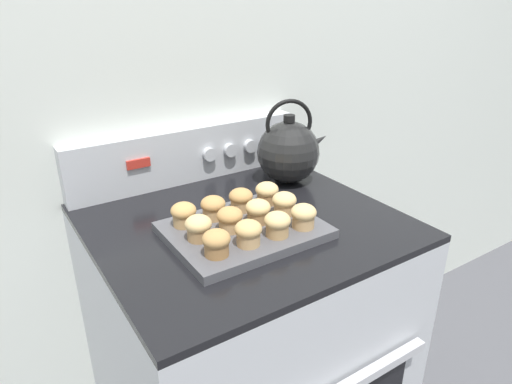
{
  "coord_description": "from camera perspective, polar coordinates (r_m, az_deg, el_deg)",
  "views": [
    {
      "loc": [
        -0.54,
        -0.52,
        1.46
      ],
      "look_at": [
        -0.01,
        0.3,
        1.03
      ],
      "focal_mm": 32.0,
      "sensor_mm": 36.0,
      "label": 1
    }
  ],
  "objects": [
    {
      "name": "muffin_r0_c0",
      "position": [
        0.96,
        -4.98,
        -6.29
      ],
      "size": [
        0.06,
        0.06,
        0.06
      ],
      "color": "olive",
      "rests_on": "muffin_pan"
    },
    {
      "name": "muffin_r2_c1",
      "position": [
        1.11,
        -5.38,
        -1.89
      ],
      "size": [
        0.06,
        0.06,
        0.06
      ],
      "color": "tan",
      "rests_on": "muffin_pan"
    },
    {
      "name": "tea_kettle",
      "position": [
        1.37,
        4.11,
        5.14
      ],
      "size": [
        0.22,
        0.19,
        0.25
      ],
      "color": "black",
      "rests_on": "stove_range"
    },
    {
      "name": "muffin_r0_c3",
      "position": [
        1.07,
        5.95,
        -2.95
      ],
      "size": [
        0.06,
        0.06,
        0.06
      ],
      "color": "tan",
      "rests_on": "muffin_pan"
    },
    {
      "name": "muffin_r0_c2",
      "position": [
        1.03,
        2.7,
        -3.98
      ],
      "size": [
        0.06,
        0.06,
        0.06
      ],
      "color": "tan",
      "rests_on": "muffin_pan"
    },
    {
      "name": "stove_range",
      "position": [
        1.44,
        -1.36,
        -20.11
      ],
      "size": [
        0.74,
        0.72,
        0.93
      ],
      "color": "#B7BABF",
      "rests_on": "ground_plane"
    },
    {
      "name": "muffin_r1_c2",
      "position": [
        1.09,
        0.31,
        -2.33
      ],
      "size": [
        0.06,
        0.06,
        0.06
      ],
      "color": "#A37A4C",
      "rests_on": "muffin_pan"
    },
    {
      "name": "muffin_r2_c0",
      "position": [
        1.09,
        -9.03,
        -2.72
      ],
      "size": [
        0.06,
        0.06,
        0.06
      ],
      "color": "tan",
      "rests_on": "muffin_pan"
    },
    {
      "name": "muffin_r1_c3",
      "position": [
        1.13,
        3.55,
        -1.38
      ],
      "size": [
        0.06,
        0.06,
        0.06
      ],
      "color": "tan",
      "rests_on": "muffin_pan"
    },
    {
      "name": "muffin_pan",
      "position": [
        1.09,
        -1.52,
        -4.79
      ],
      "size": [
        0.35,
        0.28,
        0.02
      ],
      "color": "#4C4C51",
      "rests_on": "stove_range"
    },
    {
      "name": "control_panel",
      "position": [
        1.39,
        -8.43,
        4.7
      ],
      "size": [
        0.73,
        0.07,
        0.16
      ],
      "color": "#B7BABF",
      "rests_on": "stove_range"
    },
    {
      "name": "muffin_r1_c0",
      "position": [
        1.03,
        -7.2,
        -4.39
      ],
      "size": [
        0.06,
        0.06,
        0.06
      ],
      "color": "#A37A4C",
      "rests_on": "muffin_pan"
    },
    {
      "name": "muffin_r2_c2",
      "position": [
        1.15,
        -2.0,
        -0.92
      ],
      "size": [
        0.06,
        0.06,
        0.06
      ],
      "color": "tan",
      "rests_on": "muffin_pan"
    },
    {
      "name": "muffin_r1_c1",
      "position": [
        1.06,
        -3.29,
        -3.35
      ],
      "size": [
        0.06,
        0.06,
        0.06
      ],
      "color": "tan",
      "rests_on": "muffin_pan"
    },
    {
      "name": "muffin_r0_c1",
      "position": [
        1.0,
        -0.97,
        -5.08
      ],
      "size": [
        0.06,
        0.06,
        0.06
      ],
      "color": "tan",
      "rests_on": "muffin_pan"
    },
    {
      "name": "wall_back",
      "position": [
        1.39,
        -9.95,
        12.57
      ],
      "size": [
        8.0,
        0.05,
        2.4
      ],
      "color": "silver",
      "rests_on": "ground_plane"
    },
    {
      "name": "muffin_r2_c3",
      "position": [
        1.19,
        1.38,
        -0.07
      ],
      "size": [
        0.06,
        0.06,
        0.06
      ],
      "color": "#A37A4C",
      "rests_on": "muffin_pan"
    }
  ]
}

